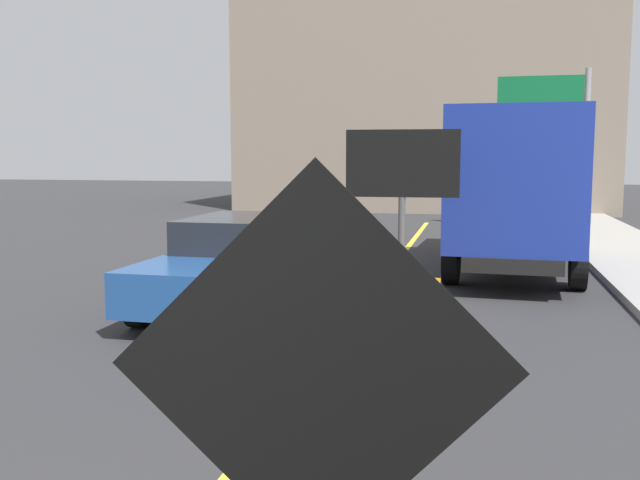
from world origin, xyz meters
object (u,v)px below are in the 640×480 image
object	(u,v)px
highway_guide_sign	(560,120)
traffic_cone_mid_lane	(346,343)
traffic_cone_near_sign	(292,465)
roadwork_sign	(316,378)
arrow_board_trailer	(401,285)
box_truck	(517,185)
pickup_car	(242,262)

from	to	relation	value
highway_guide_sign	traffic_cone_mid_lane	size ratio (longest dim) A/B	6.57
highway_guide_sign	traffic_cone_near_sign	world-z (taller)	highway_guide_sign
roadwork_sign	arrow_board_trailer	distance (m)	7.52
box_truck	traffic_cone_near_sign	bearing A→B (deg)	-99.98
traffic_cone_near_sign	box_truck	bearing A→B (deg)	80.02
box_truck	traffic_cone_mid_lane	world-z (taller)	box_truck
box_truck	highway_guide_sign	size ratio (longest dim) A/B	1.47
roadwork_sign	traffic_cone_near_sign	xyz separation A→B (m)	(-0.53, 1.60, -1.12)
highway_guide_sign	box_truck	bearing A→B (deg)	-101.06
arrow_board_trailer	box_truck	distance (m)	5.36
roadwork_sign	box_truck	distance (m)	12.41
traffic_cone_near_sign	traffic_cone_mid_lane	size ratio (longest dim) A/B	0.95
pickup_car	highway_guide_sign	size ratio (longest dim) A/B	0.97
roadwork_sign	pickup_car	size ratio (longest dim) A/B	0.48
box_truck	roadwork_sign	bearing A→B (deg)	-96.31
traffic_cone_mid_lane	box_truck	bearing A→B (deg)	75.04
traffic_cone_near_sign	arrow_board_trailer	bearing A→B (deg)	89.25
arrow_board_trailer	highway_guide_sign	distance (m)	14.17
roadwork_sign	highway_guide_sign	distance (m)	21.17
roadwork_sign	pickup_car	xyz separation A→B (m)	(-2.95, 7.77, -0.77)
traffic_cone_near_sign	pickup_car	bearing A→B (deg)	111.45
roadwork_sign	arrow_board_trailer	size ratio (longest dim) A/B	0.86
arrow_board_trailer	traffic_cone_mid_lane	size ratio (longest dim) A/B	3.55
arrow_board_trailer	pickup_car	bearing A→B (deg)	172.67
roadwork_sign	traffic_cone_near_sign	size ratio (longest dim) A/B	3.22
box_truck	arrow_board_trailer	bearing A→B (deg)	-110.34
highway_guide_sign	pickup_car	bearing A→B (deg)	-114.54
arrow_board_trailer	traffic_cone_near_sign	distance (m)	5.85
arrow_board_trailer	pickup_car	distance (m)	2.53
arrow_board_trailer	traffic_cone_mid_lane	bearing A→B (deg)	-95.25
box_truck	highway_guide_sign	distance (m)	8.85
pickup_car	highway_guide_sign	distance (m)	14.65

